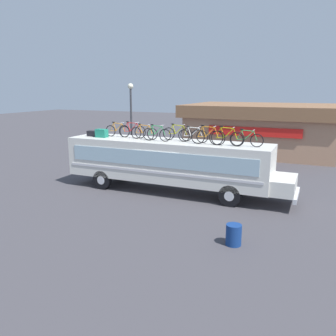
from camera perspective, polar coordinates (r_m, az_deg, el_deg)
The scene contains 16 objects.
ground_plane at distance 19.39m, azimuth -0.28°, elevation -3.83°, with size 120.00×120.00×0.00m, color #423F44.
bus at distance 18.89m, azimuth 0.25°, elevation 1.13°, with size 12.61×2.51×2.86m.
luggage_bag_1 at distance 20.97m, azimuth -12.36°, elevation 5.58°, with size 0.62×0.32×0.32m, color black.
luggage_bag_2 at distance 20.38m, azimuth -10.91°, elevation 5.66°, with size 0.66×0.40×0.47m, color #1E7F66.
rooftop_bicycle_1 at distance 20.42m, azimuth -8.35°, elevation 6.13°, with size 1.62×0.44×0.87m.
rooftop_bicycle_2 at distance 19.92m, azimuth -5.97°, elevation 6.10°, with size 1.74×0.44×0.93m.
rooftop_bicycle_3 at distance 19.28m, azimuth -3.99°, elevation 5.84°, with size 1.67×0.44×0.86m.
rooftop_bicycle_4 at distance 18.57m, azimuth -1.90°, elevation 5.62°, with size 1.66×0.44×0.90m.
rooftop_bicycle_5 at distance 18.75m, azimuth 1.57°, elevation 5.72°, with size 1.73×0.44×0.91m.
rooftop_bicycle_6 at distance 18.14m, azimuth 4.14°, elevation 5.39°, with size 1.67×0.44×0.86m.
rooftop_bicycle_7 at distance 17.47m, azimuth 6.59°, elevation 5.19°, with size 1.80×0.44×0.98m.
rooftop_bicycle_8 at distance 17.24m, azimuth 9.63°, elevation 4.97°, with size 1.77×0.44×0.97m.
rooftop_bicycle_9 at distance 17.18m, azimuth 12.88°, elevation 4.67°, with size 1.61×0.44×0.86m.
roadside_building at distance 32.49m, azimuth 15.37°, elevation 6.46°, with size 13.06×9.64×4.25m.
trash_bin at distance 13.06m, azimuth 10.79°, elevation -10.79°, with size 0.57×0.57×0.78m, color navy.
street_lamp at distance 24.77m, azimuth -6.11°, elevation 8.82°, with size 0.39×0.39×5.98m.
Camera 1 is at (7.60, -16.94, 5.59)m, focal length 36.89 mm.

